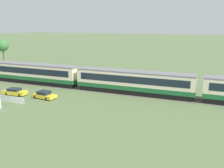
{
  "coord_description": "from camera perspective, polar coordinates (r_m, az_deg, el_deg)",
  "views": [
    {
      "loc": [
        -18.93,
        -38.64,
        12.23
      ],
      "look_at": [
        -34.52,
        1.08,
        1.58
      ],
      "focal_mm": 38.0,
      "sensor_mm": 36.0,
      "label": 1
    }
  ],
  "objects": [
    {
      "name": "parked_car_yellow_2",
      "position": [
        45.9,
        -22.34,
        -1.75
      ],
      "size": [
        4.43,
        2.16,
        1.25
      ],
      "rotation": [
        0.0,
        0.0,
        0.11
      ],
      "color": "yellow",
      "rests_on": "ground_plane"
    },
    {
      "name": "yard_tree_0",
      "position": [
        87.41,
        -24.87,
        8.4
      ],
      "size": [
        3.99,
        3.99,
        7.65
      ],
      "color": "brown",
      "rests_on": "ground_plane"
    },
    {
      "name": "railway_track",
      "position": [
        42.11,
        17.81,
        -3.56
      ],
      "size": [
        166.88,
        3.6,
        0.04
      ],
      "color": "#665B51",
      "rests_on": "ground_plane"
    },
    {
      "name": "passenger_train",
      "position": [
        42.97,
        5.54,
        0.64
      ],
      "size": [
        112.01,
        3.17,
        4.23
      ],
      "color": "#1E6033",
      "rests_on": "ground_plane"
    },
    {
      "name": "parked_car_yellow",
      "position": [
        42.21,
        -15.95,
        -2.54
      ],
      "size": [
        4.19,
        2.23,
        1.27
      ],
      "rotation": [
        0.0,
        0.0,
        -0.1
      ],
      "color": "yellow",
      "rests_on": "ground_plane"
    }
  ]
}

